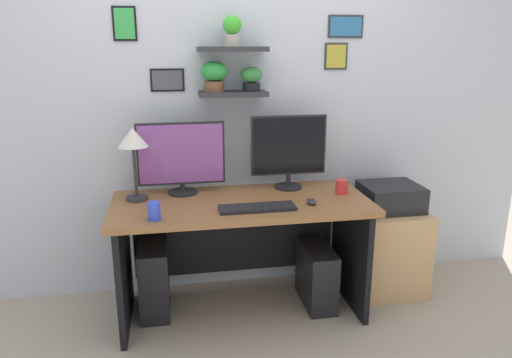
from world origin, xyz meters
TOP-DOWN VIEW (x-y plane):
  - ground_plane at (0.00, 0.00)m, footprint 8.00×8.00m
  - back_wall_assembly at (0.00, 0.44)m, footprint 4.40×0.24m
  - desk at (0.00, 0.05)m, footprint 1.56×0.68m
  - monitor_left at (-0.35, 0.22)m, footprint 0.54×0.18m
  - monitor_right at (0.35, 0.22)m, footprint 0.49×0.18m
  - keyboard at (0.07, -0.18)m, footprint 0.44×0.14m
  - computer_mouse at (0.40, -0.14)m, footprint 0.06×0.09m
  - desk_lamp at (-0.62, 0.13)m, footprint 0.18×0.18m
  - coffee_mug at (0.65, 0.03)m, footprint 0.08×0.08m
  - pen_cup at (-0.51, -0.24)m, footprint 0.07×0.07m
  - drawer_cabinet at (1.04, 0.14)m, footprint 0.44×0.50m
  - printer at (1.04, 0.14)m, footprint 0.38×0.34m
  - computer_tower_left at (-0.55, 0.10)m, footprint 0.18×0.40m
  - computer_tower_right at (0.50, 0.01)m, footprint 0.18×0.40m

SIDE VIEW (x-z plane):
  - ground_plane at x=0.00m, z-range 0.00..0.00m
  - computer_tower_right at x=0.50m, z-range 0.00..0.39m
  - computer_tower_left at x=-0.55m, z-range 0.00..0.46m
  - drawer_cabinet at x=1.04m, z-range 0.00..0.59m
  - desk at x=0.00m, z-range 0.16..0.91m
  - printer at x=1.04m, z-range 0.59..0.76m
  - keyboard at x=0.07m, z-range 0.75..0.77m
  - computer_mouse at x=0.40m, z-range 0.75..0.78m
  - coffee_mug at x=0.65m, z-range 0.75..0.84m
  - pen_cup at x=-0.51m, z-range 0.75..0.85m
  - monitor_left at x=-0.35m, z-range 0.76..1.21m
  - monitor_right at x=0.35m, z-range 0.77..1.25m
  - desk_lamp at x=-0.62m, z-range 0.88..1.32m
  - back_wall_assembly at x=0.00m, z-range 0.01..2.71m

